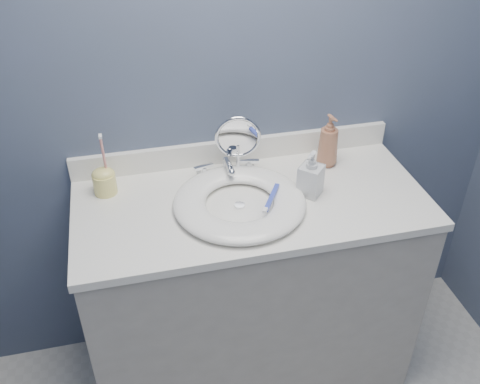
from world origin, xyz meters
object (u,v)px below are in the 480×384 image
object	(u,v)px
toothbrush_holder	(104,180)
soap_bottle_amber	(329,141)
soap_bottle_clear	(311,174)
makeup_mirror	(238,144)

from	to	relation	value
toothbrush_holder	soap_bottle_amber	bearing A→B (deg)	-0.12
soap_bottle_clear	toothbrush_holder	bearing A→B (deg)	-150.49
soap_bottle_amber	toothbrush_holder	size ratio (longest dim) A/B	0.88
toothbrush_holder	makeup_mirror	bearing A→B (deg)	0.14
makeup_mirror	soap_bottle_clear	xyz separation A→B (m)	(0.22, -0.17, -0.05)
makeup_mirror	toothbrush_holder	bearing A→B (deg)	-170.55
makeup_mirror	soap_bottle_clear	size ratio (longest dim) A/B	1.45
soap_bottle_clear	toothbrush_holder	world-z (taller)	toothbrush_holder
makeup_mirror	toothbrush_holder	xyz separation A→B (m)	(-0.48, -0.00, -0.08)
soap_bottle_amber	soap_bottle_clear	xyz separation A→B (m)	(-0.13, -0.17, -0.02)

